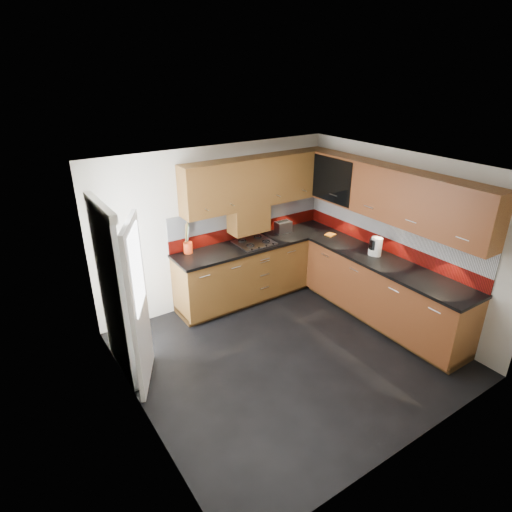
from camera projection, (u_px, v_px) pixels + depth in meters
room at (292, 248)px, 4.91m from camera, size 4.00×3.80×2.64m
base_cabinets at (316, 281)px, 6.43m from camera, size 2.70×3.20×0.95m
countertop at (318, 252)px, 6.21m from camera, size 2.72×3.22×0.04m
backsplash at (321, 226)px, 6.37m from camera, size 2.70×3.20×0.54m
upper_cabinets at (328, 188)px, 5.98m from camera, size 2.50×3.20×0.72m
extractor_hood at (248, 219)px, 6.46m from camera, size 0.60×0.33×0.40m
glass_cabinet at (339, 177)px, 6.43m from camera, size 0.32×0.80×0.66m
back_door at (124, 299)px, 4.77m from camera, size 0.42×1.19×2.04m
gas_hob at (254, 242)px, 6.47m from camera, size 0.55×0.49×0.04m
utensil_pot at (188, 246)px, 6.11m from camera, size 0.13×0.13×0.46m
toaster at (283, 227)px, 6.87m from camera, size 0.26×0.17×0.19m
food_processor at (374, 247)px, 6.04m from camera, size 0.16×0.16×0.27m
paper_towel at (377, 247)px, 6.01m from camera, size 0.15×0.15×0.27m
orange_cloth at (330, 235)px, 6.78m from camera, size 0.18×0.16×0.02m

